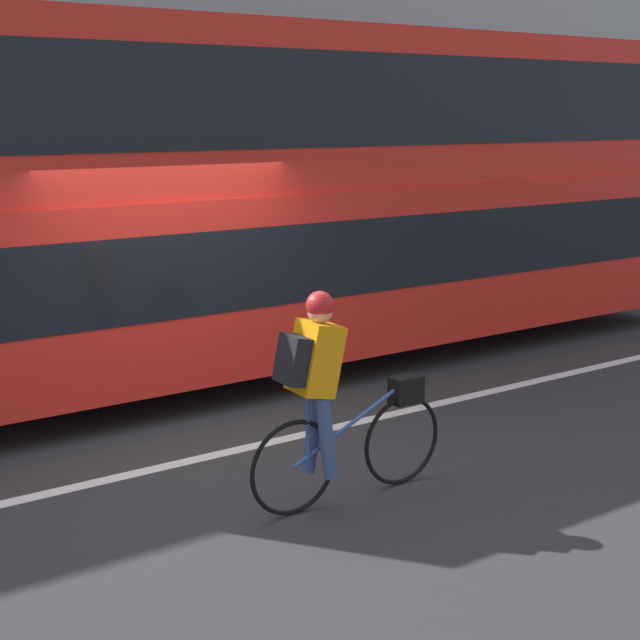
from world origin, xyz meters
The scene contains 5 objects.
ground_plane centered at (0.00, 0.00, 0.00)m, with size 80.00×80.00×0.00m, color #2D2D30.
road_center_line centered at (0.00, -0.16, 0.00)m, with size 50.00×0.14×0.01m, color silver.
sidewalk_curb centered at (0.00, 5.51, 0.07)m, with size 60.00×1.66×0.15m.
bus centered at (2.64, 2.01, 2.16)m, with size 10.42×2.52×3.88m.
cyclist_on_bike centered at (0.24, -1.55, 0.91)m, with size 1.79×0.32×1.71m.
Camera 1 is at (-3.38, -6.89, 2.99)m, focal length 50.00 mm.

